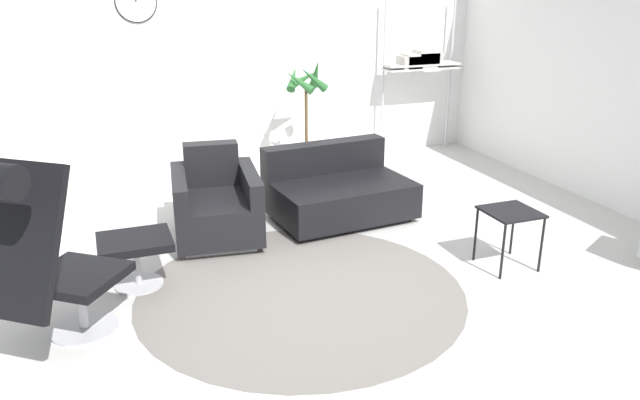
# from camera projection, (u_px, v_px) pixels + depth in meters

# --- Properties ---
(ground_plane) EXTENTS (12.00, 12.00, 0.00)m
(ground_plane) POSITION_uv_depth(u_px,v_px,m) (299.00, 270.00, 4.94)
(ground_plane) COLOR silver
(wall_back) EXTENTS (12.00, 0.09, 2.80)m
(wall_back) POSITION_uv_depth(u_px,v_px,m) (212.00, 49.00, 7.14)
(wall_back) COLOR white
(wall_back) RESTS_ON ground_plane
(round_rug) EXTENTS (2.40, 2.40, 0.01)m
(round_rug) POSITION_uv_depth(u_px,v_px,m) (301.00, 292.00, 4.58)
(round_rug) COLOR slate
(round_rug) RESTS_ON ground_plane
(lounge_chair) EXTENTS (0.97, 1.06, 1.32)m
(lounge_chair) POSITION_uv_depth(u_px,v_px,m) (33.00, 244.00, 3.55)
(lounge_chair) COLOR #BCBCC1
(lounge_chair) RESTS_ON ground_plane
(ottoman) EXTENTS (0.53, 0.45, 0.39)m
(ottoman) POSITION_uv_depth(u_px,v_px,m) (135.00, 249.00, 4.59)
(ottoman) COLOR #BCBCC1
(ottoman) RESTS_ON ground_plane
(armchair_red) EXTENTS (0.83, 0.98, 0.78)m
(armchair_red) POSITION_uv_depth(u_px,v_px,m) (216.00, 207.00, 5.46)
(armchair_red) COLOR silver
(armchair_red) RESTS_ON ground_plane
(couch_low) EXTENTS (1.35, 1.01, 0.67)m
(couch_low) POSITION_uv_depth(u_px,v_px,m) (338.00, 193.00, 5.96)
(couch_low) COLOR black
(couch_low) RESTS_ON ground_plane
(side_table) EXTENTS (0.40, 0.40, 0.47)m
(side_table) POSITION_uv_depth(u_px,v_px,m) (510.00, 217.00, 4.86)
(side_table) COLOR black
(side_table) RESTS_ON ground_plane
(potted_plant) EXTENTS (0.50, 0.52, 1.35)m
(potted_plant) POSITION_uv_depth(u_px,v_px,m) (306.00, 121.00, 7.10)
(potted_plant) COLOR brown
(potted_plant) RESTS_ON ground_plane
(shelf_unit) EXTENTS (1.03, 0.28, 1.99)m
(shelf_unit) POSITION_uv_depth(u_px,v_px,m) (421.00, 62.00, 7.79)
(shelf_unit) COLOR #BCBCC1
(shelf_unit) RESTS_ON ground_plane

